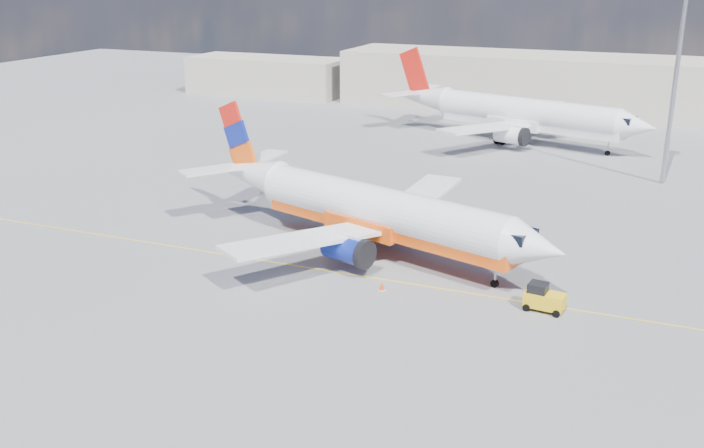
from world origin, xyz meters
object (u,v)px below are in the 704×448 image
at_px(main_jet, 371,210).
at_px(gse_tug, 543,298).
at_px(traffic_cone, 382,286).
at_px(second_jet, 519,114).

distance_m(main_jet, gse_tug, 15.28).
bearing_deg(traffic_cone, second_jet, 91.12).
relative_size(main_jet, gse_tug, 12.65).
bearing_deg(second_jet, traffic_cone, -72.48).
height_order(main_jet, gse_tug, main_jet).
bearing_deg(second_jet, gse_tug, -60.34).
relative_size(main_jet, second_jet, 0.94).
distance_m(second_jet, gse_tug, 49.87).
height_order(second_jet, traffic_cone, second_jet).
xyz_separation_m(second_jet, gse_tug, (11.42, -48.48, -2.66)).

